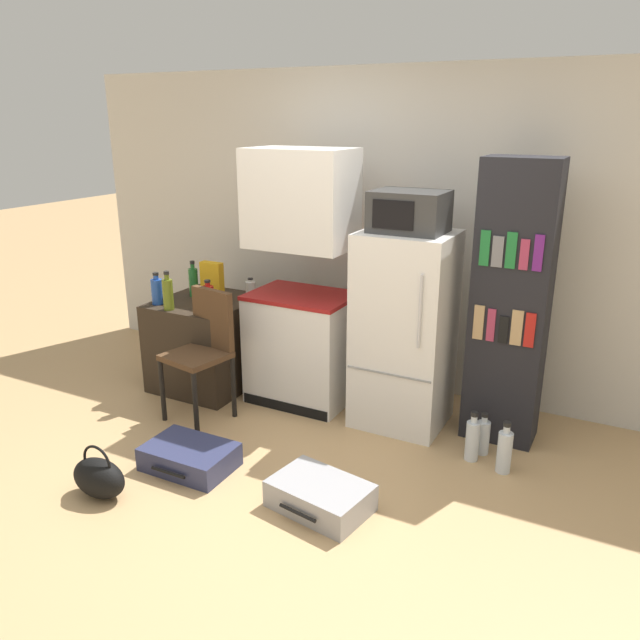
{
  "coord_description": "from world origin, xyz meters",
  "views": [
    {
      "loc": [
        1.69,
        -2.64,
        2.15
      ],
      "look_at": [
        -0.14,
        0.85,
        0.85
      ],
      "focal_mm": 35.0,
      "sensor_mm": 36.0,
      "label": 1
    }
  ],
  "objects_px": {
    "suitcase_large_flat": "(320,496)",
    "water_bottle_back": "(472,440)",
    "refrigerator": "(404,331)",
    "bottle_milk_white": "(251,288)",
    "microwave": "(409,211)",
    "bottle_blue_soda": "(157,291)",
    "cereal_box": "(212,280)",
    "suitcase_small_flat": "(190,457)",
    "kitchen_hutch": "(301,289)",
    "handbag": "(99,477)",
    "water_bottle_front": "(483,436)",
    "water_bottle_middle": "(504,451)",
    "chair": "(205,343)",
    "bottle_ketchup_red": "(208,296)",
    "side_table": "(208,343)",
    "bottle_clear_short": "(215,305)",
    "bottle_olive_oil": "(168,294)",
    "bookshelf": "(510,305)"
  },
  "relations": [
    {
      "from": "handbag",
      "to": "suitcase_large_flat",
      "type": "bearing_deg",
      "value": 22.28
    },
    {
      "from": "refrigerator",
      "to": "cereal_box",
      "type": "relative_size",
      "value": 4.69
    },
    {
      "from": "suitcase_small_flat",
      "to": "water_bottle_back",
      "type": "distance_m",
      "value": 1.83
    },
    {
      "from": "bottle_milk_white",
      "to": "refrigerator",
      "type": "bearing_deg",
      "value": -7.98
    },
    {
      "from": "suitcase_large_flat",
      "to": "water_bottle_back",
      "type": "xyz_separation_m",
      "value": [
        0.63,
        0.94,
        0.06
      ]
    },
    {
      "from": "bookshelf",
      "to": "water_bottle_front",
      "type": "bearing_deg",
      "value": -96.94
    },
    {
      "from": "bottle_blue_soda",
      "to": "water_bottle_middle",
      "type": "xyz_separation_m",
      "value": [
        2.75,
        0.01,
        -0.69
      ]
    },
    {
      "from": "bottle_milk_white",
      "to": "bottle_olive_oil",
      "type": "distance_m",
      "value": 0.72
    },
    {
      "from": "side_table",
      "to": "chair",
      "type": "bearing_deg",
      "value": -53.69
    },
    {
      "from": "bookshelf",
      "to": "handbag",
      "type": "xyz_separation_m",
      "value": [
        -1.92,
        -1.86,
        -0.83
      ]
    },
    {
      "from": "bottle_olive_oil",
      "to": "suitcase_large_flat",
      "type": "distance_m",
      "value": 2.06
    },
    {
      "from": "bottle_olive_oil",
      "to": "water_bottle_front",
      "type": "xyz_separation_m",
      "value": [
        2.4,
        0.25,
        -0.73
      ]
    },
    {
      "from": "water_bottle_middle",
      "to": "chair",
      "type": "bearing_deg",
      "value": -174.17
    },
    {
      "from": "microwave",
      "to": "chair",
      "type": "distance_m",
      "value": 1.73
    },
    {
      "from": "side_table",
      "to": "suitcase_large_flat",
      "type": "distance_m",
      "value": 2.01
    },
    {
      "from": "microwave",
      "to": "bottle_ketchup_red",
      "type": "bearing_deg",
      "value": -170.39
    },
    {
      "from": "microwave",
      "to": "bottle_blue_soda",
      "type": "relative_size",
      "value": 1.9
    },
    {
      "from": "bottle_clear_short",
      "to": "chair",
      "type": "relative_size",
      "value": 0.18
    },
    {
      "from": "bottle_ketchup_red",
      "to": "water_bottle_front",
      "type": "bearing_deg",
      "value": 1.82
    },
    {
      "from": "bottle_milk_white",
      "to": "bottle_olive_oil",
      "type": "bearing_deg",
      "value": -116.8
    },
    {
      "from": "handbag",
      "to": "water_bottle_middle",
      "type": "bearing_deg",
      "value": 33.84
    },
    {
      "from": "bottle_ketchup_red",
      "to": "suitcase_large_flat",
      "type": "relative_size",
      "value": 0.36
    },
    {
      "from": "chair",
      "to": "suitcase_small_flat",
      "type": "relative_size",
      "value": 1.7
    },
    {
      "from": "cereal_box",
      "to": "handbag",
      "type": "bearing_deg",
      "value": -76.5
    },
    {
      "from": "kitchen_hutch",
      "to": "bottle_ketchup_red",
      "type": "bearing_deg",
      "value": -159.15
    },
    {
      "from": "bottle_blue_soda",
      "to": "water_bottle_front",
      "type": "xyz_separation_m",
      "value": [
        2.58,
        0.18,
        -0.71
      ]
    },
    {
      "from": "cereal_box",
      "to": "handbag",
      "type": "distance_m",
      "value": 1.91
    },
    {
      "from": "refrigerator",
      "to": "bottle_milk_white",
      "type": "bearing_deg",
      "value": 172.02
    },
    {
      "from": "suitcase_small_flat",
      "to": "water_bottle_middle",
      "type": "xyz_separation_m",
      "value": [
        1.79,
        0.88,
        0.07
      ]
    },
    {
      "from": "bottle_clear_short",
      "to": "chair",
      "type": "bearing_deg",
      "value": -78.83
    },
    {
      "from": "bottle_ketchup_red",
      "to": "suitcase_small_flat",
      "type": "height_order",
      "value": "bottle_ketchup_red"
    },
    {
      "from": "microwave",
      "to": "bottle_blue_soda",
      "type": "distance_m",
      "value": 2.09
    },
    {
      "from": "bottle_milk_white",
      "to": "handbag",
      "type": "xyz_separation_m",
      "value": [
        0.2,
        -1.93,
        -0.66
      ]
    },
    {
      "from": "cereal_box",
      "to": "suitcase_large_flat",
      "type": "distance_m",
      "value": 2.17
    },
    {
      "from": "microwave",
      "to": "suitcase_large_flat",
      "type": "distance_m",
      "value": 1.91
    },
    {
      "from": "side_table",
      "to": "bottle_clear_short",
      "type": "height_order",
      "value": "bottle_clear_short"
    },
    {
      "from": "handbag",
      "to": "water_bottle_front",
      "type": "xyz_separation_m",
      "value": [
        1.88,
        1.55,
        -0.0
      ]
    },
    {
      "from": "kitchen_hutch",
      "to": "suitcase_large_flat",
      "type": "bearing_deg",
      "value": -56.85
    },
    {
      "from": "kitchen_hutch",
      "to": "handbag",
      "type": "height_order",
      "value": "kitchen_hutch"
    },
    {
      "from": "bookshelf",
      "to": "bottle_milk_white",
      "type": "relative_size",
      "value": 13.55
    },
    {
      "from": "water_bottle_front",
      "to": "water_bottle_middle",
      "type": "distance_m",
      "value": 0.24
    },
    {
      "from": "bottle_milk_white",
      "to": "suitcase_small_flat",
      "type": "distance_m",
      "value": 1.67
    },
    {
      "from": "microwave",
      "to": "cereal_box",
      "type": "height_order",
      "value": "microwave"
    },
    {
      "from": "suitcase_small_flat",
      "to": "cereal_box",
      "type": "bearing_deg",
      "value": 118.83
    },
    {
      "from": "microwave",
      "to": "kitchen_hutch",
      "type": "bearing_deg",
      "value": 179.76
    },
    {
      "from": "bookshelf",
      "to": "bottle_clear_short",
      "type": "relative_size",
      "value": 11.19
    },
    {
      "from": "water_bottle_back",
      "to": "refrigerator",
      "type": "bearing_deg",
      "value": 153.54
    },
    {
      "from": "kitchen_hutch",
      "to": "bottle_clear_short",
      "type": "height_order",
      "value": "kitchen_hutch"
    },
    {
      "from": "bookshelf",
      "to": "bottle_clear_short",
      "type": "bearing_deg",
      "value": -166.16
    },
    {
      "from": "side_table",
      "to": "suitcase_large_flat",
      "type": "height_order",
      "value": "side_table"
    }
  ]
}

